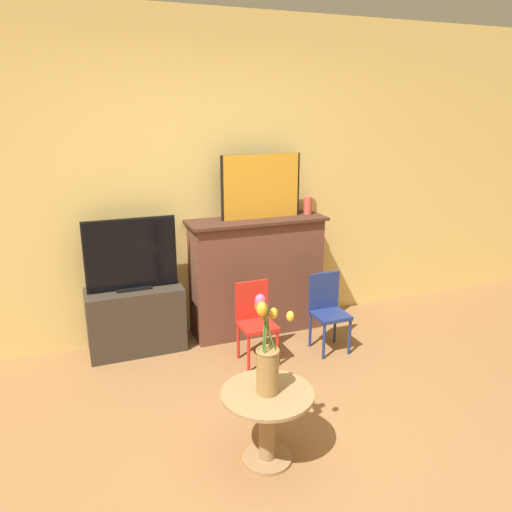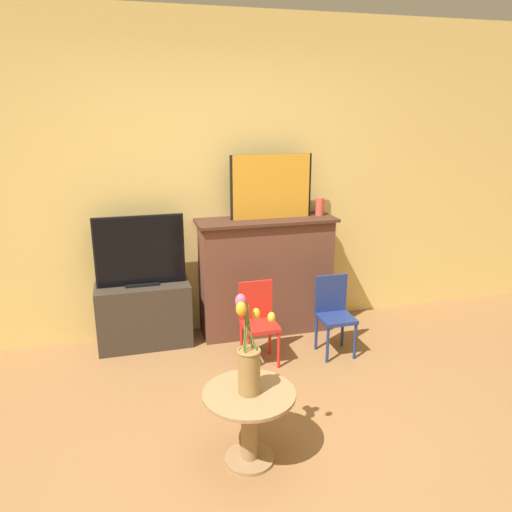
# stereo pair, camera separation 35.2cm
# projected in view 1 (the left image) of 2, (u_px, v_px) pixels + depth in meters

# --- Properties ---
(ground_plane) EXTENTS (14.00, 14.00, 0.00)m
(ground_plane) POSITION_uv_depth(u_px,v_px,m) (301.00, 485.00, 2.67)
(ground_plane) COLOR olive
(wall_back) EXTENTS (8.00, 0.06, 2.70)m
(wall_back) POSITION_uv_depth(u_px,v_px,m) (193.00, 181.00, 4.19)
(wall_back) COLOR #E0BC66
(wall_back) RESTS_ON ground
(fireplace_mantel) EXTENTS (1.20, 0.40, 1.03)m
(fireplace_mantel) POSITION_uv_depth(u_px,v_px,m) (256.00, 274.00, 4.41)
(fireplace_mantel) COLOR brown
(fireplace_mantel) RESTS_ON ground
(painting) EXTENTS (0.71, 0.03, 0.54)m
(painting) POSITION_uv_depth(u_px,v_px,m) (261.00, 187.00, 4.21)
(painting) COLOR black
(painting) RESTS_ON fireplace_mantel
(mantel_candle) EXTENTS (0.07, 0.07, 0.16)m
(mantel_candle) POSITION_uv_depth(u_px,v_px,m) (308.00, 205.00, 4.41)
(mantel_candle) COLOR #CC4C3D
(mantel_candle) RESTS_ON fireplace_mantel
(tv_stand) EXTENTS (0.77, 0.35, 0.54)m
(tv_stand) POSITION_uv_depth(u_px,v_px,m) (136.00, 320.00, 4.09)
(tv_stand) COLOR #382D23
(tv_stand) RESTS_ON ground
(tv_monitor) EXTENTS (0.72, 0.12, 0.58)m
(tv_monitor) POSITION_uv_depth(u_px,v_px,m) (131.00, 255.00, 3.94)
(tv_monitor) COLOR black
(tv_monitor) RESTS_ON tv_stand
(chair_red) EXTENTS (0.27, 0.27, 0.64)m
(chair_red) POSITION_uv_depth(u_px,v_px,m) (255.00, 318.00, 3.90)
(chair_red) COLOR red
(chair_red) RESTS_ON ground
(chair_blue) EXTENTS (0.27, 0.27, 0.64)m
(chair_blue) POSITION_uv_depth(u_px,v_px,m) (328.00, 307.00, 4.10)
(chair_blue) COLOR navy
(chair_blue) RESTS_ON ground
(side_table) EXTENTS (0.52, 0.52, 0.44)m
(side_table) POSITION_uv_depth(u_px,v_px,m) (267.00, 416.00, 2.78)
(side_table) COLOR #99754C
(side_table) RESTS_ON ground
(vase_tulips) EXTENTS (0.21, 0.15, 0.58)m
(vase_tulips) POSITION_uv_depth(u_px,v_px,m) (267.00, 359.00, 2.68)
(vase_tulips) COLOR olive
(vase_tulips) RESTS_ON side_table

